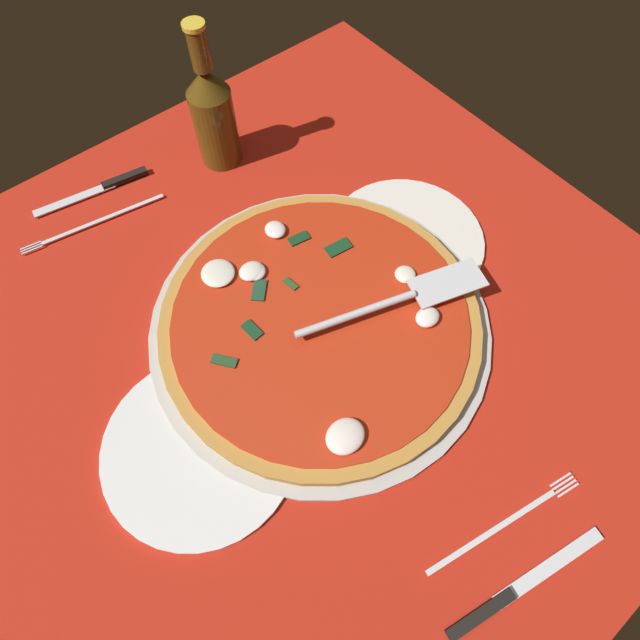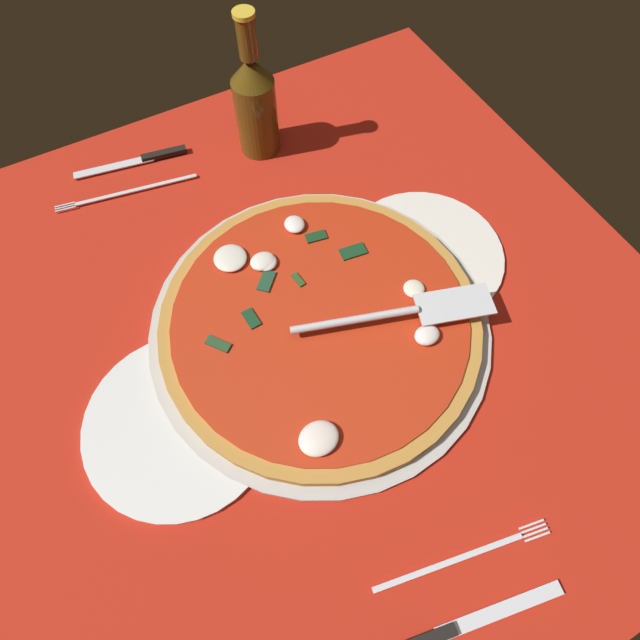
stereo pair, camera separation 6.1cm
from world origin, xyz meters
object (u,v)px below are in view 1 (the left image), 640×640
(dinner_plate_left, at_px, (201,447))
(pizza_server, at_px, (399,299))
(pizza, at_px, (320,320))
(place_setting_far, at_px, (99,206))
(beer_bottle, at_px, (213,114))
(dinner_plate_right, at_px, (405,240))
(place_setting_near, at_px, (508,558))

(dinner_plate_left, distance_m, pizza_server, 0.30)
(pizza, xyz_separation_m, place_setting_far, (-0.13, 0.37, -0.02))
(pizza_server, height_order, beer_bottle, beer_bottle)
(beer_bottle, bearing_deg, dinner_plate_right, -69.96)
(place_setting_near, distance_m, beer_bottle, 0.69)
(dinner_plate_right, bearing_deg, place_setting_near, -118.85)
(pizza_server, height_order, place_setting_far, pizza_server)
(place_setting_near, distance_m, place_setting_far, 0.72)
(dinner_plate_right, bearing_deg, beer_bottle, 110.04)
(dinner_plate_left, relative_size, place_setting_near, 0.99)
(place_setting_near, bearing_deg, place_setting_far, 109.02)
(place_setting_near, bearing_deg, pizza_server, 79.99)
(beer_bottle, bearing_deg, pizza, -102.19)
(pizza, distance_m, place_setting_far, 0.39)
(dinner_plate_right, relative_size, place_setting_far, 0.96)
(dinner_plate_left, xyz_separation_m, beer_bottle, (0.28, 0.37, 0.08))
(beer_bottle, bearing_deg, dinner_plate_left, -127.19)
(pizza, xyz_separation_m, pizza_server, (0.09, -0.05, 0.02))
(dinner_plate_left, height_order, pizza_server, pizza_server)
(pizza_server, distance_m, place_setting_near, 0.32)
(dinner_plate_left, bearing_deg, place_setting_near, -58.55)
(pizza_server, xyz_separation_m, place_setting_near, (-0.11, -0.29, -0.04))
(beer_bottle, bearing_deg, pizza_server, -87.72)
(place_setting_far, bearing_deg, dinner_plate_left, 88.44)
(dinner_plate_right, bearing_deg, pizza, -170.80)
(pizza, height_order, place_setting_near, pizza)
(dinner_plate_right, relative_size, pizza_server, 0.88)
(dinner_plate_left, distance_m, place_setting_near, 0.36)
(dinner_plate_right, xyz_separation_m, pizza_server, (-0.10, -0.08, 0.04))
(dinner_plate_left, distance_m, beer_bottle, 0.48)
(dinner_plate_left, relative_size, pizza_server, 0.90)
(pizza_server, xyz_separation_m, beer_bottle, (-0.02, 0.39, 0.04))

